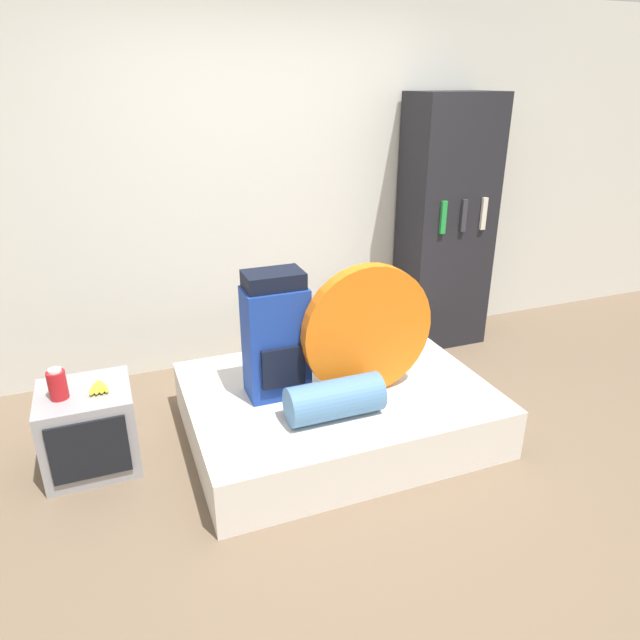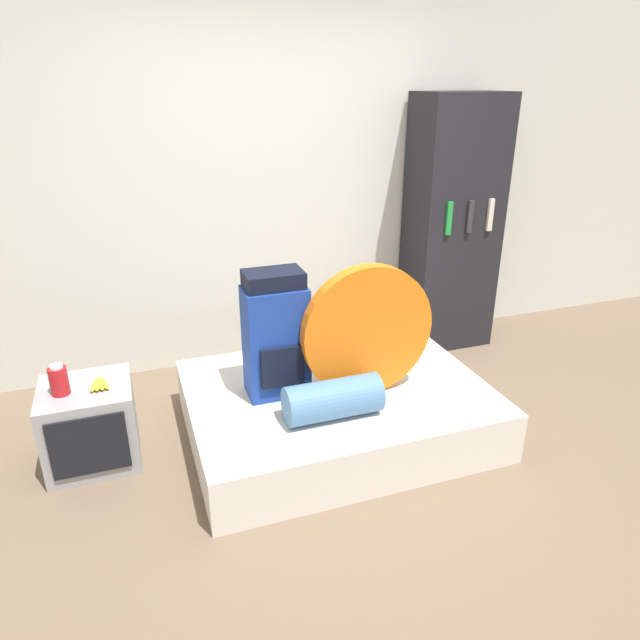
{
  "view_description": "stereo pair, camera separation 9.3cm",
  "coord_description": "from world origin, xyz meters",
  "px_view_note": "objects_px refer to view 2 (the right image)",
  "views": [
    {
      "loc": [
        -1.23,
        -2.3,
        2.03
      ],
      "look_at": [
        -0.16,
        0.48,
        0.76
      ],
      "focal_mm": 32.0,
      "sensor_mm": 36.0,
      "label": 1
    },
    {
      "loc": [
        -1.15,
        -2.33,
        2.03
      ],
      "look_at": [
        -0.16,
        0.48,
        0.76
      ],
      "focal_mm": 32.0,
      "sensor_mm": 36.0,
      "label": 2
    }
  ],
  "objects_px": {
    "canister": "(59,380)",
    "tent_bag": "(367,331)",
    "bookshelf": "(452,226)",
    "sleeping_roll": "(333,399)",
    "backpack": "(276,336)",
    "television": "(90,424)"
  },
  "relations": [
    {
      "from": "canister",
      "to": "tent_bag",
      "type": "bearing_deg",
      "value": -8.88
    },
    {
      "from": "tent_bag",
      "to": "bookshelf",
      "type": "xyz_separation_m",
      "value": [
        1.18,
        1.07,
        0.27
      ]
    },
    {
      "from": "sleeping_roll",
      "to": "canister",
      "type": "xyz_separation_m",
      "value": [
        -1.38,
        0.46,
        0.13
      ]
    },
    {
      "from": "tent_bag",
      "to": "canister",
      "type": "height_order",
      "value": "tent_bag"
    },
    {
      "from": "backpack",
      "to": "television",
      "type": "relative_size",
      "value": 1.52
    },
    {
      "from": "tent_bag",
      "to": "television",
      "type": "height_order",
      "value": "tent_bag"
    },
    {
      "from": "bookshelf",
      "to": "sleeping_roll",
      "type": "bearing_deg",
      "value": -138.98
    },
    {
      "from": "sleeping_roll",
      "to": "bookshelf",
      "type": "bearing_deg",
      "value": 41.02
    },
    {
      "from": "backpack",
      "to": "bookshelf",
      "type": "xyz_separation_m",
      "value": [
        1.67,
        0.91,
        0.3
      ]
    },
    {
      "from": "tent_bag",
      "to": "sleeping_roll",
      "type": "relative_size",
      "value": 1.48
    },
    {
      "from": "backpack",
      "to": "sleeping_roll",
      "type": "bearing_deg",
      "value": -59.37
    },
    {
      "from": "sleeping_roll",
      "to": "canister",
      "type": "bearing_deg",
      "value": 161.7
    },
    {
      "from": "sleeping_roll",
      "to": "bookshelf",
      "type": "height_order",
      "value": "bookshelf"
    },
    {
      "from": "tent_bag",
      "to": "bookshelf",
      "type": "distance_m",
      "value": 1.62
    },
    {
      "from": "sleeping_roll",
      "to": "bookshelf",
      "type": "distance_m",
      "value": 2.01
    },
    {
      "from": "sleeping_roll",
      "to": "bookshelf",
      "type": "relative_size",
      "value": 0.27
    },
    {
      "from": "backpack",
      "to": "television",
      "type": "distance_m",
      "value": 1.15
    },
    {
      "from": "sleeping_roll",
      "to": "television",
      "type": "xyz_separation_m",
      "value": [
        -1.27,
        0.49,
        -0.19
      ]
    },
    {
      "from": "tent_bag",
      "to": "television",
      "type": "distance_m",
      "value": 1.65
    },
    {
      "from": "canister",
      "to": "television",
      "type": "bearing_deg",
      "value": 15.48
    },
    {
      "from": "backpack",
      "to": "canister",
      "type": "bearing_deg",
      "value": 175.34
    },
    {
      "from": "backpack",
      "to": "television",
      "type": "xyz_separation_m",
      "value": [
        -1.06,
        0.13,
        -0.44
      ]
    }
  ]
}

